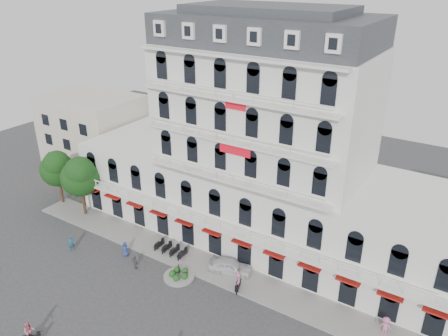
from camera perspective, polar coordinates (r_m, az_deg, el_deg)
ground at (r=41.66m, az=-7.81°, el=-19.71°), size 120.00×120.00×0.00m
sidewalk at (r=46.99m, az=-0.61°, el=-13.31°), size 53.00×4.00×0.16m
main_building at (r=48.72m, az=5.13°, el=1.55°), size 45.00×15.00×25.80m
flank_building_west at (r=69.47m, az=-16.65°, el=4.24°), size 14.00×10.00×12.00m
traffic_island at (r=46.39m, az=-5.90°, el=-13.77°), size 3.20×3.20×1.60m
parked_scooter_row at (r=49.99m, az=-6.96°, el=-11.00°), size 4.40×1.80×1.10m
tree_west_outer at (r=61.02m, az=-20.96°, el=0.12°), size 4.50×4.48×7.76m
tree_west_inner at (r=56.90m, az=-18.32°, el=-0.87°), size 4.76×4.76×8.25m
parked_car at (r=46.45m, az=0.83°, el=-12.74°), size 4.92×3.16×1.56m
rider_southwest at (r=42.32m, az=-24.05°, el=-19.06°), size 1.18×1.43×2.29m
rider_center at (r=44.12m, az=1.85°, el=-14.59°), size 0.90×1.65×2.07m
pedestrian_left at (r=50.01m, az=-12.78°, el=-10.28°), size 0.94×0.72×1.72m
pedestrian_mid at (r=47.91m, az=-11.54°, el=-11.99°), size 0.95×0.46×1.57m
pedestrian_right at (r=42.30m, az=20.34°, el=-18.79°), size 1.26×0.80×1.86m
pedestrian_far at (r=52.42m, az=-19.34°, el=-9.27°), size 0.80×0.82×1.90m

